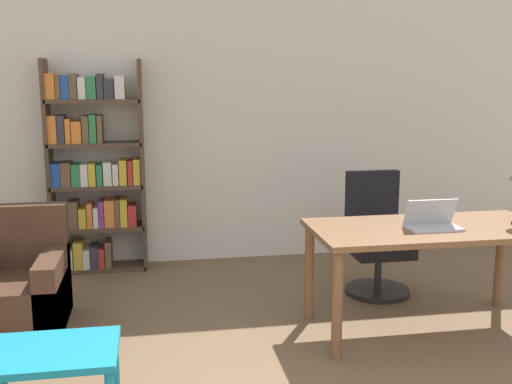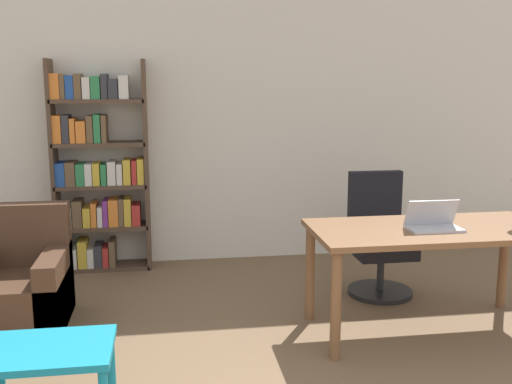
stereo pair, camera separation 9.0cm
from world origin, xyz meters
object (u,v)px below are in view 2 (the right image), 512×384
(desk, at_px, (431,241))
(office_chair, at_px, (378,241))
(armchair, at_px, (19,288))
(laptop, at_px, (433,223))
(side_table_blue, at_px, (48,363))
(bookshelf, at_px, (96,173))

(desk, distance_m, office_chair, 0.87)
(office_chair, height_order, armchair, office_chair)
(office_chair, distance_m, armchair, 2.88)
(laptop, distance_m, armchair, 3.02)
(laptop, xyz_separation_m, office_chair, (-0.05, 0.90, -0.37))
(office_chair, xyz_separation_m, side_table_blue, (-2.36, -1.84, -0.02))
(side_table_blue, height_order, bookshelf, bookshelf)
(armchair, bearing_deg, bookshelf, 70.62)
(office_chair, bearing_deg, bookshelf, 157.41)
(desk, distance_m, side_table_blue, 2.64)
(bookshelf, bearing_deg, armchair, -109.38)
(office_chair, xyz_separation_m, armchair, (-2.86, -0.28, -0.16))
(laptop, distance_m, bookshelf, 3.11)
(bookshelf, bearing_deg, laptop, -37.70)
(desk, distance_m, laptop, 0.16)
(desk, distance_m, armchair, 3.00)
(laptop, bearing_deg, side_table_blue, -158.68)
(side_table_blue, bearing_deg, office_chair, 37.92)
(desk, xyz_separation_m, side_table_blue, (-2.43, -1.00, -0.24))
(armchair, bearing_deg, office_chair, 5.66)
(office_chair, distance_m, side_table_blue, 2.99)
(side_table_blue, bearing_deg, laptop, 21.32)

